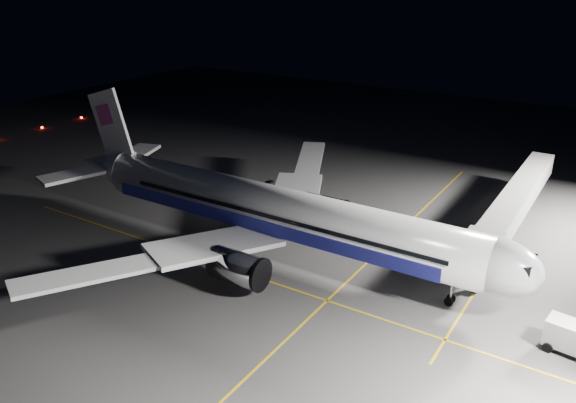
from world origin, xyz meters
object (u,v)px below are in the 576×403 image
Objects in this scene: jet_bridge at (513,205)px; safety_cone_a at (327,222)px; airliner at (269,210)px; safety_cone_c at (368,222)px; safety_cone_b at (349,235)px; baggage_tug at (270,187)px.

safety_cone_a is at bearing -159.57° from jet_bridge.
safety_cone_c is at bearing 62.15° from airliner.
safety_cone_c reaches higher than safety_cone_a.
safety_cone_c reaches higher than safety_cone_b.
jet_bridge is 51.23× the size of safety_cone_c.
airliner reaches higher than safety_cone_c.
safety_cone_c is at bearing 84.91° from safety_cone_b.
safety_cone_b is at bearing 52.16° from airliner.
safety_cone_c is (6.80, 12.88, -4.83)m from airliner.
safety_cone_c is at bearing 10.53° from baggage_tug.
baggage_tug is at bearing 171.35° from safety_cone_c.
jet_bridge reaches higher than safety_cone_c.
baggage_tug reaches higher than safety_cone_b.
airliner reaches higher than baggage_tug.
safety_cone_a is (-20.97, -7.81, -4.32)m from jet_bridge.
airliner is 1.79× the size of jet_bridge.
jet_bridge is 58.12× the size of safety_cone_b.
airliner reaches higher than safety_cone_a.
safety_cone_a is at bearing -150.73° from safety_cone_c.
jet_bridge is at bearing 23.56° from baggage_tug.
jet_bridge is 19.84m from safety_cone_b.
baggage_tug is at bearing 123.80° from airliner.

